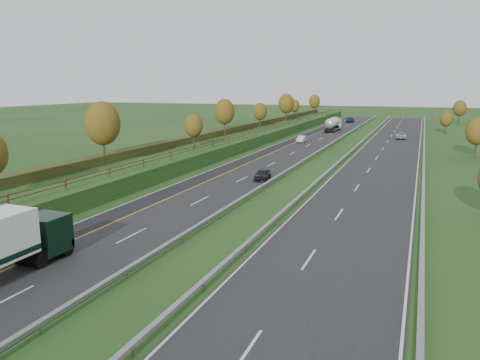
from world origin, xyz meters
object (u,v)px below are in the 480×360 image
(car_silver_mid, at_px, (302,139))
(car_oncoming, at_px, (401,136))
(car_small_far, at_px, (350,120))
(car_dark_near, at_px, (263,174))
(road_tanker, at_px, (333,124))

(car_silver_mid, bearing_deg, car_oncoming, 38.27)
(car_small_far, relative_size, car_oncoming, 1.06)
(car_oncoming, bearing_deg, car_dark_near, 70.44)
(car_small_far, bearing_deg, road_tanker, -89.99)
(car_dark_near, distance_m, car_small_far, 96.62)
(road_tanker, xyz_separation_m, car_silver_mid, (-1.62, -26.57, -1.15))
(car_silver_mid, distance_m, car_small_far, 57.01)
(road_tanker, height_order, car_silver_mid, road_tanker)
(road_tanker, bearing_deg, car_oncoming, -35.92)
(car_dark_near, height_order, car_small_far, car_small_far)
(car_silver_mid, bearing_deg, car_small_far, 89.21)
(road_tanker, relative_size, car_oncoming, 2.26)
(car_dark_near, xyz_separation_m, car_silver_mid, (-4.83, 39.57, 0.01))
(road_tanker, relative_size, car_dark_near, 2.88)
(road_tanker, distance_m, car_dark_near, 66.23)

